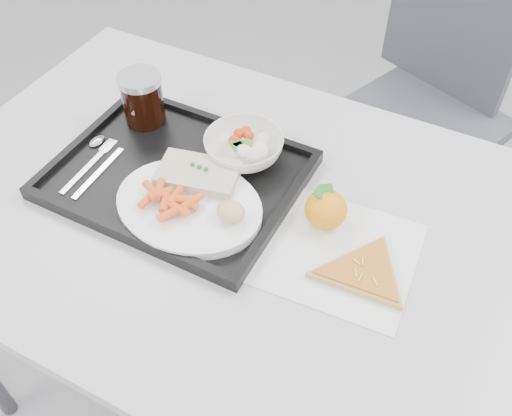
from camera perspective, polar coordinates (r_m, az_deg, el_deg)
The scene contains 14 objects.
table at distance 1.08m, azimuth -1.79°, elevation -2.49°, with size 1.20×0.80×0.75m.
chair at distance 1.76m, azimuth 17.08°, elevation 11.72°, with size 0.55×0.55×0.93m.
tray at distance 1.09m, azimuth -7.89°, elevation 3.18°, with size 0.45×0.35×0.03m.
dinner_plate at distance 1.01m, azimuth -6.70°, elevation 0.19°, with size 0.27×0.27×0.02m.
fish_fillet at distance 1.04m, azimuth -5.79°, elevation 3.46°, with size 0.16×0.12×0.03m.
bread_roll at distance 0.97m, azimuth -2.54°, elevation -0.34°, with size 0.06×0.06×0.03m.
salad_bowl at distance 1.10m, azimuth -1.21°, elevation 6.08°, with size 0.15×0.15×0.05m.
cola_glass at distance 1.18m, azimuth -11.29°, elevation 10.75°, with size 0.09×0.09×0.11m.
cutlery at distance 1.15m, azimuth -15.76°, elevation 4.81°, with size 0.08×0.17×0.01m.
napkin at distance 0.98m, azimuth 8.34°, elevation -4.54°, with size 0.27×0.26×0.00m.
tangerine at distance 0.99m, azimuth 7.02°, elevation -0.11°, with size 0.09×0.09×0.07m.
pizza_slice at distance 0.95m, azimuth 10.73°, elevation -6.33°, with size 0.26×0.26×0.02m.
carrot_pile at distance 0.99m, azimuth -8.59°, elevation 0.76°, with size 0.11×0.09×0.02m.
salad_contents at distance 1.08m, azimuth -0.46°, elevation 6.36°, with size 0.08×0.08×0.03m.
Camera 1 is at (0.35, -0.30, 1.51)m, focal length 40.00 mm.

